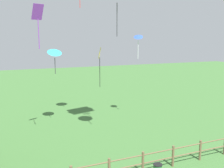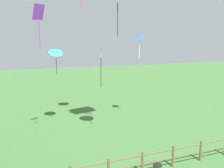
% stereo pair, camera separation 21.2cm
% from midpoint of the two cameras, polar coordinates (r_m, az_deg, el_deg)
% --- Properties ---
extents(wooden_fence, '(22.01, 0.14, 1.25)m').
position_cam_midpoint_polar(wooden_fence, '(13.92, 3.68, -17.95)').
color(wooden_fence, brown).
rests_on(wooden_fence, ground_plane).
extents(kite_cyan_delta, '(1.22, 1.14, 2.04)m').
position_cam_midpoint_polar(kite_cyan_delta, '(20.50, -12.42, 7.05)').
color(kite_cyan_delta, '#2DB2C6').
extents(kite_yellow_diamond, '(0.40, 0.71, 3.33)m').
position_cam_midpoint_polar(kite_yellow_diamond, '(20.71, -2.27, 5.67)').
color(kite_yellow_diamond, yellow).
extents(kite_purple_streamer, '(0.85, 0.67, 2.85)m').
position_cam_midpoint_polar(kite_purple_streamer, '(17.34, -16.05, 14.45)').
color(kite_purple_streamer, purple).
extents(kite_blue_delta, '(1.06, 1.04, 2.13)m').
position_cam_midpoint_polar(kite_blue_delta, '(22.13, 6.62, 10.41)').
color(kite_blue_delta, blue).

